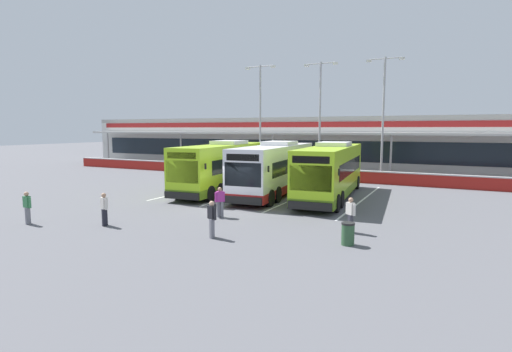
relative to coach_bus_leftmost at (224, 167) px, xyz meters
The scene contains 19 objects.
ground_plane 7.14m from the coach_bus_leftmost, 54.10° to the right, with size 200.00×200.00×0.00m, color #56565B.
terminal_building 21.72m from the coach_bus_leftmost, 79.22° to the left, with size 70.00×13.00×6.00m.
red_barrier_wall 9.86m from the coach_bus_leftmost, 65.50° to the left, with size 60.00×0.40×1.10m.
coach_bus_leftmost is the anchor object (origin of this frame).
coach_bus_left_centre 4.15m from the coach_bus_leftmost, ahead, with size 3.87×12.33×3.78m.
coach_bus_centre 8.22m from the coach_bus_leftmost, ahead, with size 3.87×12.33×3.78m.
bay_stripe_far_west 2.89m from the coach_bus_leftmost, 169.94° to the left, with size 0.14×13.00×0.01m, color silver.
bay_stripe_west 2.68m from the coach_bus_leftmost, 11.52° to the left, with size 0.14×13.00×0.01m, color silver.
bay_stripe_mid_west 6.42m from the coach_bus_leftmost, ahead, with size 0.14×13.00×0.01m, color silver.
bay_stripe_centre 10.51m from the coach_bus_leftmost, ahead, with size 0.14×13.00×0.01m, color silver.
pedestrian_with_handbag 9.29m from the coach_bus_leftmost, 60.37° to the right, with size 0.57×0.57×1.62m.
pedestrian_in_dark_coat 13.99m from the coach_bus_leftmost, 102.95° to the right, with size 0.53×0.31×1.62m.
pedestrian_child 14.12m from the coach_bus_leftmost, 34.92° to the right, with size 0.50×0.42×1.62m.
pedestrian_near_bin 13.27m from the coach_bus_leftmost, 61.12° to the right, with size 0.53×0.39×1.62m.
pedestrian_approaching_bus 12.20m from the coach_bus_leftmost, 87.36° to the right, with size 0.53×0.38×1.62m.
lamp_post_west 11.59m from the coach_bus_leftmost, 101.16° to the left, with size 3.24×0.28×11.00m.
lamp_post_centre 12.86m from the coach_bus_leftmost, 71.20° to the left, with size 3.24×0.28×11.00m.
lamp_post_east 15.68m from the coach_bus_leftmost, 49.45° to the left, with size 3.24×0.28×11.00m.
litter_bin 15.63m from the coach_bus_leftmost, 40.06° to the right, with size 0.54×0.54×0.93m.
Camera 1 is at (11.52, -20.03, 4.71)m, focal length 27.64 mm.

